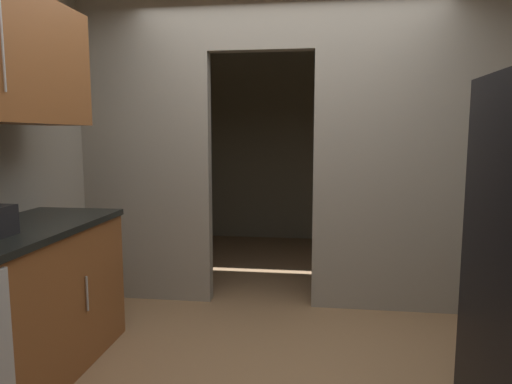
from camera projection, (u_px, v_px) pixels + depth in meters
The scene contains 2 objects.
kitchen_partition at pixel (295, 132), 3.73m from camera, with size 3.59×0.12×2.81m.
adjoining_room_shell at pixel (297, 139), 5.52m from camera, with size 3.59×2.61×2.81m.
Camera 1 is at (0.23, -2.42, 1.45)m, focal length 31.57 mm.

